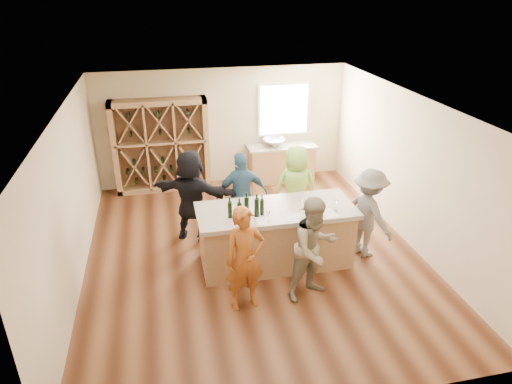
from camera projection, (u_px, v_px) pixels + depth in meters
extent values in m
cube|color=brown|center=(253.00, 255.00, 8.53)|extent=(6.00, 7.00, 0.10)
cube|color=white|center=(253.00, 102.00, 7.30)|extent=(6.00, 7.00, 0.10)
cube|color=beige|center=(223.00, 126.00, 11.06)|extent=(6.00, 0.10, 2.80)
cube|color=beige|center=(323.00, 319.00, 4.77)|extent=(6.00, 0.10, 2.80)
cube|color=beige|center=(67.00, 201.00, 7.33)|extent=(0.10, 7.00, 2.80)
cube|color=beige|center=(413.00, 170.00, 8.50)|extent=(0.10, 7.00, 2.80)
cube|color=white|center=(284.00, 109.00, 11.13)|extent=(1.30, 0.06, 1.30)
cube|color=white|center=(284.00, 110.00, 11.10)|extent=(1.18, 0.01, 1.18)
cube|color=#A0754C|center=(161.00, 146.00, 10.65)|extent=(2.20, 0.45, 2.20)
cube|color=#A0754C|center=(281.00, 164.00, 11.43)|extent=(1.60, 0.58, 0.86)
cube|color=#9F9482|center=(282.00, 147.00, 11.23)|extent=(1.70, 0.62, 0.06)
imported|color=silver|center=(274.00, 142.00, 11.14)|extent=(0.54, 0.54, 0.19)
cylinder|color=silver|center=(272.00, 138.00, 11.28)|extent=(0.02, 0.02, 0.30)
cube|color=#A0754C|center=(276.00, 238.00, 8.02)|extent=(2.60, 1.00, 1.00)
cube|color=#9F9482|center=(276.00, 211.00, 7.80)|extent=(2.72, 1.12, 0.08)
cylinder|color=black|center=(230.00, 210.00, 7.43)|extent=(0.09, 0.09, 0.28)
cylinder|color=black|center=(239.00, 212.00, 7.34)|extent=(0.08, 0.08, 0.31)
cylinder|color=black|center=(247.00, 206.00, 7.50)|extent=(0.11, 0.11, 0.32)
cylinder|color=black|center=(257.00, 208.00, 7.45)|extent=(0.10, 0.10, 0.33)
cylinder|color=black|center=(262.00, 207.00, 7.52)|extent=(0.08, 0.08, 0.28)
cone|color=white|center=(268.00, 217.00, 7.30)|extent=(0.10, 0.10, 0.20)
cone|color=white|center=(298.00, 214.00, 7.42)|extent=(0.06, 0.06, 0.16)
cone|color=white|center=(326.00, 211.00, 7.49)|extent=(0.08, 0.08, 0.17)
cone|color=white|center=(303.00, 205.00, 7.71)|extent=(0.07, 0.07, 0.18)
cone|color=white|center=(336.00, 205.00, 7.66)|extent=(0.08, 0.08, 0.20)
cube|color=white|center=(263.00, 221.00, 7.37)|extent=(0.22, 0.29, 0.00)
cube|color=white|center=(293.00, 217.00, 7.50)|extent=(0.30, 0.35, 0.00)
cube|color=white|center=(328.00, 213.00, 7.62)|extent=(0.29, 0.37, 0.00)
imported|color=#994C19|center=(245.00, 259.00, 6.80)|extent=(0.68, 0.55, 1.69)
imported|color=gray|center=(315.00, 249.00, 7.03)|extent=(0.94, 0.72, 1.72)
imported|color=slate|center=(368.00, 213.00, 8.14)|extent=(0.84, 1.19, 1.68)
imported|color=#335972|center=(242.00, 195.00, 8.81)|extent=(1.01, 0.53, 1.71)
imported|color=#8CC64C|center=(296.00, 188.00, 8.98)|extent=(0.88, 0.58, 1.78)
imported|color=black|center=(192.00, 196.00, 8.65)|extent=(1.77, 1.32, 1.81)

